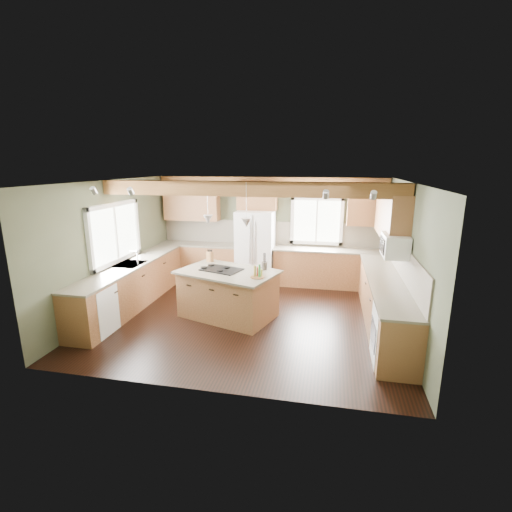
# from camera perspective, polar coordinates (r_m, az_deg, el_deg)

# --- Properties ---
(floor) EXTENTS (5.60, 5.60, 0.00)m
(floor) POSITION_cam_1_polar(r_m,az_deg,el_deg) (7.35, -1.09, -9.27)
(floor) COLOR black
(floor) RESTS_ON ground
(ceiling) EXTENTS (5.60, 5.60, 0.00)m
(ceiling) POSITION_cam_1_polar(r_m,az_deg,el_deg) (6.76, -1.20, 11.41)
(ceiling) COLOR silver
(ceiling) RESTS_ON wall_back
(wall_back) EXTENTS (5.60, 0.00, 5.60)m
(wall_back) POSITION_cam_1_polar(r_m,az_deg,el_deg) (9.35, 2.19, 4.14)
(wall_back) COLOR #414631
(wall_back) RESTS_ON ground
(wall_left) EXTENTS (0.00, 5.00, 5.00)m
(wall_left) POSITION_cam_1_polar(r_m,az_deg,el_deg) (8.02, -21.08, 1.51)
(wall_left) COLOR #414631
(wall_left) RESTS_ON ground
(wall_right) EXTENTS (0.00, 5.00, 5.00)m
(wall_right) POSITION_cam_1_polar(r_m,az_deg,el_deg) (6.91, 22.15, -0.49)
(wall_right) COLOR #414631
(wall_right) RESTS_ON ground
(ceiling_beam) EXTENTS (5.55, 0.26, 0.26)m
(ceiling_beam) POSITION_cam_1_polar(r_m,az_deg,el_deg) (6.71, -1.30, 10.28)
(ceiling_beam) COLOR brown
(ceiling_beam) RESTS_ON ceiling
(soffit_trim) EXTENTS (5.55, 0.20, 0.10)m
(soffit_trim) POSITION_cam_1_polar(r_m,az_deg,el_deg) (9.11, 2.17, 11.73)
(soffit_trim) COLOR brown
(soffit_trim) RESTS_ON ceiling
(backsplash_back) EXTENTS (5.58, 0.03, 0.58)m
(backsplash_back) POSITION_cam_1_polar(r_m,az_deg,el_deg) (9.35, 2.17, 3.58)
(backsplash_back) COLOR brown
(backsplash_back) RESTS_ON wall_back
(backsplash_right) EXTENTS (0.03, 3.70, 0.58)m
(backsplash_right) POSITION_cam_1_polar(r_m,az_deg,el_deg) (6.98, 21.89, -1.10)
(backsplash_right) COLOR brown
(backsplash_right) RESTS_ON wall_right
(base_cab_back_left) EXTENTS (2.02, 0.60, 0.88)m
(base_cab_back_left) POSITION_cam_1_polar(r_m,az_deg,el_deg) (9.70, -8.64, -0.85)
(base_cab_back_left) COLOR #5B3217
(base_cab_back_left) RESTS_ON floor
(counter_back_left) EXTENTS (2.06, 0.64, 0.04)m
(counter_back_left) POSITION_cam_1_polar(r_m,az_deg,el_deg) (9.59, -8.74, 1.80)
(counter_back_left) COLOR #4F473A
(counter_back_left) RESTS_ON base_cab_back_left
(base_cab_back_right) EXTENTS (2.62, 0.60, 0.88)m
(base_cab_back_right) POSITION_cam_1_polar(r_m,az_deg,el_deg) (9.13, 11.11, -1.90)
(base_cab_back_right) COLOR #5B3217
(base_cab_back_right) RESTS_ON floor
(counter_back_right) EXTENTS (2.66, 0.64, 0.04)m
(counter_back_right) POSITION_cam_1_polar(r_m,az_deg,el_deg) (9.02, 11.25, 0.91)
(counter_back_right) COLOR #4F473A
(counter_back_right) RESTS_ON base_cab_back_right
(base_cab_left) EXTENTS (0.60, 3.70, 0.88)m
(base_cab_left) POSITION_cam_1_polar(r_m,az_deg,el_deg) (8.12, -18.57, -4.41)
(base_cab_left) COLOR #5B3217
(base_cab_left) RESTS_ON floor
(counter_left) EXTENTS (0.64, 3.74, 0.04)m
(counter_left) POSITION_cam_1_polar(r_m,az_deg,el_deg) (7.99, -18.82, -1.28)
(counter_left) COLOR #4F473A
(counter_left) RESTS_ON base_cab_left
(base_cab_right) EXTENTS (0.60, 3.70, 0.88)m
(base_cab_right) POSITION_cam_1_polar(r_m,az_deg,el_deg) (7.16, 19.07, -6.95)
(base_cab_right) COLOR #5B3217
(base_cab_right) RESTS_ON floor
(counter_right) EXTENTS (0.64, 3.74, 0.04)m
(counter_right) POSITION_cam_1_polar(r_m,az_deg,el_deg) (7.01, 19.37, -3.44)
(counter_right) COLOR #4F473A
(counter_right) RESTS_ON base_cab_right
(upper_cab_back_left) EXTENTS (1.40, 0.35, 0.90)m
(upper_cab_back_left) POSITION_cam_1_polar(r_m,az_deg,el_deg) (9.61, -9.85, 8.13)
(upper_cab_back_left) COLOR #5B3217
(upper_cab_back_left) RESTS_ON wall_back
(upper_cab_over_fridge) EXTENTS (0.96, 0.35, 0.70)m
(upper_cab_over_fridge) POSITION_cam_1_polar(r_m,az_deg,el_deg) (9.12, 0.18, 9.29)
(upper_cab_over_fridge) COLOR #5B3217
(upper_cab_over_fridge) RESTS_ON wall_back
(upper_cab_right) EXTENTS (0.35, 2.20, 0.90)m
(upper_cab_right) POSITION_cam_1_polar(r_m,az_deg,el_deg) (7.64, 20.12, 5.98)
(upper_cab_right) COLOR #5B3217
(upper_cab_right) RESTS_ON wall_right
(upper_cab_back_corner) EXTENTS (0.90, 0.35, 0.90)m
(upper_cab_back_corner) POSITION_cam_1_polar(r_m,az_deg,el_deg) (9.00, 16.77, 7.35)
(upper_cab_back_corner) COLOR #5B3217
(upper_cab_back_corner) RESTS_ON wall_back
(window_left) EXTENTS (0.04, 1.60, 1.05)m
(window_left) POSITION_cam_1_polar(r_m,az_deg,el_deg) (8.00, -20.93, 3.33)
(window_left) COLOR white
(window_left) RESTS_ON wall_left
(window_back) EXTENTS (1.10, 0.04, 1.00)m
(window_back) POSITION_cam_1_polar(r_m,az_deg,el_deg) (9.18, 9.32, 5.36)
(window_back) COLOR white
(window_back) RESTS_ON wall_back
(sink) EXTENTS (0.50, 0.65, 0.03)m
(sink) POSITION_cam_1_polar(r_m,az_deg,el_deg) (7.99, -18.83, -1.25)
(sink) COLOR #262628
(sink) RESTS_ON counter_left
(faucet) EXTENTS (0.02, 0.02, 0.28)m
(faucet) POSITION_cam_1_polar(r_m,az_deg,el_deg) (7.87, -17.77, -0.30)
(faucet) COLOR #B2B2B7
(faucet) RESTS_ON sink
(dishwasher) EXTENTS (0.60, 0.60, 0.84)m
(dishwasher) POSITION_cam_1_polar(r_m,az_deg,el_deg) (7.10, -23.69, -7.66)
(dishwasher) COLOR white
(dishwasher) RESTS_ON floor
(oven) EXTENTS (0.60, 0.72, 0.84)m
(oven) POSITION_cam_1_polar(r_m,az_deg,el_deg) (5.98, 20.53, -11.45)
(oven) COLOR white
(oven) RESTS_ON floor
(microwave) EXTENTS (0.40, 0.70, 0.38)m
(microwave) POSITION_cam_1_polar(r_m,az_deg,el_deg) (6.77, 20.60, 1.54)
(microwave) COLOR white
(microwave) RESTS_ON wall_right
(pendant_left) EXTENTS (0.18, 0.18, 0.16)m
(pendant_left) POSITION_cam_1_polar(r_m,az_deg,el_deg) (7.12, -7.39, 5.61)
(pendant_left) COLOR #B2B2B7
(pendant_left) RESTS_ON ceiling
(pendant_right) EXTENTS (0.18, 0.18, 0.16)m
(pendant_right) POSITION_cam_1_polar(r_m,az_deg,el_deg) (6.65, -1.49, 5.12)
(pendant_right) COLOR #B2B2B7
(pendant_right) RESTS_ON ceiling
(refrigerator) EXTENTS (0.90, 0.74, 1.80)m
(refrigerator) POSITION_cam_1_polar(r_m,az_deg,el_deg) (9.11, -0.08, 1.32)
(refrigerator) COLOR silver
(refrigerator) RESTS_ON floor
(island) EXTENTS (1.94, 1.52, 0.88)m
(island) POSITION_cam_1_polar(r_m,az_deg,el_deg) (7.23, -4.32, -5.97)
(island) COLOR olive
(island) RESTS_ON floor
(island_top) EXTENTS (2.08, 1.66, 0.04)m
(island_top) POSITION_cam_1_polar(r_m,az_deg,el_deg) (7.09, -4.39, -2.47)
(island_top) COLOR #4F473A
(island_top) RESTS_ON island
(cooktop) EXTENTS (0.85, 0.70, 0.02)m
(cooktop) POSITION_cam_1_polar(r_m,az_deg,el_deg) (7.16, -5.33, -2.08)
(cooktop) COLOR black
(cooktop) RESTS_ON island_top
(knife_block) EXTENTS (0.16, 0.15, 0.21)m
(knife_block) POSITION_cam_1_polar(r_m,az_deg,el_deg) (7.76, -7.09, -0.10)
(knife_block) COLOR brown
(knife_block) RESTS_ON island_top
(utensil_crock) EXTENTS (0.15, 0.15, 0.15)m
(utensil_crock) POSITION_cam_1_polar(r_m,az_deg,el_deg) (7.14, 1.30, -1.51)
(utensil_crock) COLOR #3E3732
(utensil_crock) RESTS_ON island_top
(bottle_tray) EXTENTS (0.33, 0.33, 0.23)m
(bottle_tray) POSITION_cam_1_polar(r_m,az_deg,el_deg) (6.64, 0.22, -2.35)
(bottle_tray) COLOR brown
(bottle_tray) RESTS_ON island_top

